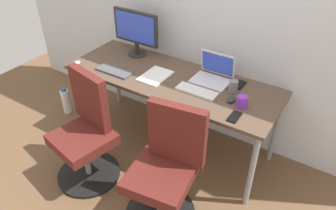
% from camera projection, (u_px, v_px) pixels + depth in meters
% --- Properties ---
extents(ground_plane, '(5.28, 5.28, 0.00)m').
position_uv_depth(ground_plane, '(171.00, 142.00, 3.22)').
color(ground_plane, brown).
extents(back_wall, '(4.40, 0.04, 2.60)m').
position_uv_depth(back_wall, '(198.00, 0.00, 2.76)').
color(back_wall, silver).
rests_on(back_wall, ground).
extents(desk, '(1.89, 0.69, 0.74)m').
position_uv_depth(desk, '(171.00, 84.00, 2.83)').
color(desk, brown).
rests_on(desk, ground).
extents(office_chair_left, '(0.54, 0.54, 0.94)m').
position_uv_depth(office_chair_left, '(86.00, 134.00, 2.67)').
color(office_chair_left, black).
rests_on(office_chair_left, ground).
extents(office_chair_right, '(0.54, 0.54, 0.94)m').
position_uv_depth(office_chair_right, '(166.00, 171.00, 2.33)').
color(office_chair_right, black).
rests_on(office_chair_right, ground).
extents(water_bottle_on_floor, '(0.09, 0.09, 0.31)m').
position_uv_depth(water_bottle_on_floor, '(66.00, 101.00, 3.55)').
color(water_bottle_on_floor, white).
rests_on(water_bottle_on_floor, ground).
extents(desktop_monitor, '(0.48, 0.18, 0.43)m').
position_uv_depth(desktop_monitor, '(136.00, 30.00, 3.01)').
color(desktop_monitor, '#262626').
rests_on(desktop_monitor, desk).
extents(open_laptop, '(0.31, 0.26, 0.23)m').
position_uv_depth(open_laptop, '(213.00, 74.00, 2.73)').
color(open_laptop, silver).
rests_on(open_laptop, desk).
extents(keyboard_by_monitor, '(0.34, 0.12, 0.02)m').
position_uv_depth(keyboard_by_monitor, '(114.00, 71.00, 2.87)').
color(keyboard_by_monitor, '#515156').
rests_on(keyboard_by_monitor, desk).
extents(keyboard_by_laptop, '(0.34, 0.12, 0.02)m').
position_uv_depth(keyboard_by_laptop, '(197.00, 91.00, 2.60)').
color(keyboard_by_laptop, silver).
rests_on(keyboard_by_laptop, desk).
extents(mouse_by_monitor, '(0.06, 0.10, 0.03)m').
position_uv_depth(mouse_by_monitor, '(76.00, 63.00, 2.97)').
color(mouse_by_monitor, silver).
rests_on(mouse_by_monitor, desk).
extents(mouse_by_laptop, '(0.06, 0.10, 0.03)m').
position_uv_depth(mouse_by_laptop, '(231.00, 99.00, 2.49)').
color(mouse_by_laptop, '#2D2D2D').
rests_on(mouse_by_laptop, desk).
extents(coffee_mug, '(0.08, 0.08, 0.09)m').
position_uv_depth(coffee_mug, '(242.00, 102.00, 2.41)').
color(coffee_mug, purple).
rests_on(coffee_mug, desk).
extents(pen_cup, '(0.07, 0.07, 0.10)m').
position_uv_depth(pen_cup, '(233.00, 87.00, 2.57)').
color(pen_cup, slate).
rests_on(pen_cup, desk).
extents(phone_near_monitor, '(0.07, 0.14, 0.01)m').
position_uv_depth(phone_near_monitor, '(235.00, 117.00, 2.33)').
color(phone_near_monitor, black).
rests_on(phone_near_monitor, desk).
extents(phone_near_laptop, '(0.07, 0.14, 0.01)m').
position_uv_depth(phone_near_laptop, '(240.00, 85.00, 2.69)').
color(phone_near_laptop, black).
rests_on(phone_near_laptop, desk).
extents(paper_pile, '(0.21, 0.30, 0.01)m').
position_uv_depth(paper_pile, '(155.00, 76.00, 2.80)').
color(paper_pile, white).
rests_on(paper_pile, desk).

